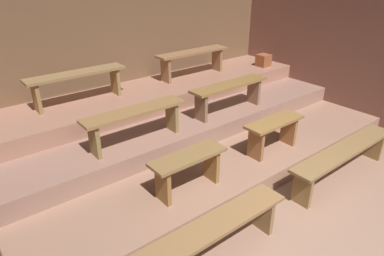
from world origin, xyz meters
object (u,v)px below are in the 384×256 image
Objects in this scene: bench_middle_right at (229,90)px; bench_middle_left at (135,118)px; bench_floor_right at (344,154)px; bench_upper_right at (193,57)px; bench_lower_right at (274,129)px; bench_upper_left at (77,80)px; bench_floor_left at (201,239)px; wooden_crate_upper at (263,60)px; bench_lower_left at (188,165)px.

bench_middle_left is at bearing 180.00° from bench_middle_right.
bench_upper_right is at bearing 92.87° from bench_floor_right.
bench_middle_right is (0.09, 0.95, 0.27)m from bench_lower_right.
bench_floor_left is at bearing -92.87° from bench_upper_left.
bench_lower_right reaches higher than bench_floor_right.
bench_upper_left reaches higher than wooden_crate_upper.
bench_upper_left is at bearing 87.13° from bench_floor_left.
bench_upper_right reaches higher than bench_middle_right.
wooden_crate_upper is at bearing -13.52° from bench_upper_right.
bench_lower_right is 3.89× the size of wooden_crate_upper.
bench_lower_left is 1.00m from bench_middle_left.
bench_lower_left is 3.73m from wooden_crate_upper.
bench_lower_right is 1.83m from bench_middle_left.
bench_lower_right is (-0.47, 0.78, 0.20)m from bench_floor_right.
wooden_crate_upper is (1.82, 1.78, 0.29)m from bench_lower_right.
bench_lower_left is at bearing -151.47° from wooden_crate_upper.
bench_upper_right is (2.25, 2.92, 0.72)m from bench_floor_left.
bench_middle_left is 3.46m from wooden_crate_upper.
wooden_crate_upper is at bearing 28.53° from bench_lower_left.
wooden_crate_upper is (1.49, -0.36, -0.23)m from bench_upper_right.
bench_floor_right is 2.19× the size of bench_lower_left.
bench_floor_left is 1.39× the size of bench_upper_right.
bench_floor_right is at bearing 0.00° from bench_floor_left.
bench_upper_left reaches higher than bench_middle_right.
bench_floor_right is 2.70m from bench_middle_left.
wooden_crate_upper is at bearing 62.20° from bench_floor_right.
bench_lower_left is at bearing 157.94° from bench_floor_right.
bench_middle_left is 5.89× the size of wooden_crate_upper.
bench_middle_left is 0.96× the size of bench_upper_right.
bench_lower_left is 0.64× the size of bench_upper_right.
wooden_crate_upper is at bearing -5.70° from bench_upper_left.
wooden_crate_upper is at bearing 13.76° from bench_middle_left.
bench_lower_left is 1.83m from bench_middle_right.
bench_lower_right is 1.00m from bench_middle_right.
bench_floor_right is 8.51× the size of wooden_crate_upper.
bench_middle_right is at bearing 31.82° from bench_lower_left.
bench_middle_right is 1.23m from bench_upper_right.
bench_floor_right is 2.08m from bench_lower_left.
bench_upper_right is (1.78, 2.14, 0.51)m from bench_lower_left.
bench_lower_right is at bearing -135.69° from wooden_crate_upper.
bench_floor_left is 1.44× the size of bench_middle_right.
wooden_crate_upper is at bearing 25.42° from bench_middle_right.
bench_lower_right is (1.45, 0.00, 0.00)m from bench_lower_left.
bench_lower_right is 2.56m from wooden_crate_upper.
bench_floor_right is 1.44× the size of bench_middle_left.
wooden_crate_upper reaches higher than bench_floor_left.
bench_upper_left reaches higher than bench_floor_right.
bench_upper_left is (-1.87, 1.18, 0.25)m from bench_middle_right.
bench_middle_right is (-0.38, 1.73, 0.47)m from bench_floor_right.
bench_middle_left is at bearing -166.24° from wooden_crate_upper.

